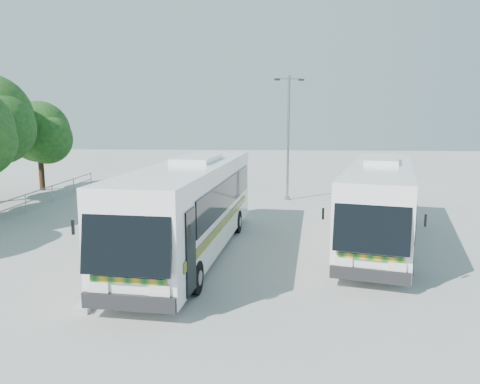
# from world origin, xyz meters

# --- Properties ---
(ground) EXTENTS (100.00, 100.00, 0.00)m
(ground) POSITION_xyz_m (0.00, 0.00, 0.00)
(ground) COLOR #A3A39E
(ground) RESTS_ON ground
(kerb_divider) EXTENTS (0.40, 16.00, 0.15)m
(kerb_divider) POSITION_xyz_m (-2.30, 2.00, 0.07)
(kerb_divider) COLOR #B2B2AD
(kerb_divider) RESTS_ON ground
(railing) EXTENTS (0.06, 22.00, 1.00)m
(railing) POSITION_xyz_m (-10.00, 4.00, 0.74)
(railing) COLOR gray
(railing) RESTS_ON ground
(tree_far_e) EXTENTS (4.54, 4.28, 5.92)m
(tree_far_e) POSITION_xyz_m (-12.63, 13.30, 3.89)
(tree_far_e) COLOR #382314
(tree_far_e) RESTS_ON ground
(coach_main) EXTENTS (3.59, 12.04, 3.29)m
(coach_main) POSITION_xyz_m (-0.31, -0.59, 1.80)
(coach_main) COLOR white
(coach_main) RESTS_ON ground
(coach_adjacent) EXTENTS (5.09, 11.38, 3.10)m
(coach_adjacent) POSITION_xyz_m (6.78, 1.32, 1.70)
(coach_adjacent) COLOR white
(coach_adjacent) RESTS_ON ground
(lamppost) EXTENTS (1.74, 0.58, 7.21)m
(lamppost) POSITION_xyz_m (3.59, 10.64, 3.98)
(lamppost) COLOR gray
(lamppost) RESTS_ON ground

